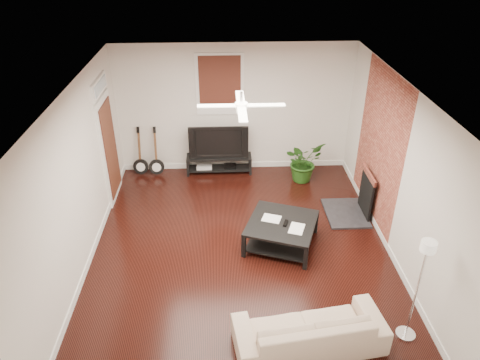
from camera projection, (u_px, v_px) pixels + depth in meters
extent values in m
cube|color=black|center=(241.00, 250.00, 7.64)|extent=(5.00, 6.00, 0.01)
cube|color=white|center=(241.00, 92.00, 6.25)|extent=(5.00, 6.00, 0.01)
cube|color=silver|center=(235.00, 109.00, 9.54)|extent=(5.00, 0.01, 2.80)
cube|color=silver|center=(256.00, 332.00, 4.35)|extent=(5.00, 0.01, 2.80)
cube|color=silver|center=(78.00, 183.00, 6.85)|extent=(0.01, 6.00, 2.80)
cube|color=silver|center=(400.00, 175.00, 7.04)|extent=(0.01, 6.00, 2.80)
cube|color=brown|center=(379.00, 148.00, 7.91)|extent=(0.02, 2.20, 2.80)
cube|color=black|center=(356.00, 193.00, 8.36)|extent=(0.80, 1.10, 0.92)
cube|color=#39120F|center=(220.00, 85.00, 9.23)|extent=(1.00, 0.06, 1.30)
cube|color=white|center=(108.00, 139.00, 8.57)|extent=(0.08, 1.00, 2.50)
cube|color=black|center=(219.00, 164.00, 9.94)|extent=(1.42, 0.38, 0.40)
imported|color=black|center=(219.00, 140.00, 9.67)|extent=(1.27, 0.17, 0.73)
cube|color=black|center=(281.00, 233.00, 7.68)|extent=(1.41, 1.41, 0.46)
imported|color=tan|center=(309.00, 329.00, 5.79)|extent=(2.03, 1.03, 0.57)
imported|color=#225017|center=(303.00, 161.00, 9.53)|extent=(1.04, 1.02, 0.88)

